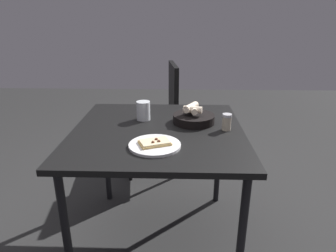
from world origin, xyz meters
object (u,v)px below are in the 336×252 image
Objects in this scene: dining_table at (158,140)px; bread_basket at (194,117)px; pizza_plate at (154,145)px; beer_glass at (143,112)px; pepper_shaker at (227,123)px; chair_near at (161,113)px.

dining_table is 3.97× the size of bread_basket.
pizza_plate is 0.40m from beer_glass.
beer_glass reaches higher than pizza_plate.
pepper_shaker is at bearing -32.85° from bread_basket.
bread_basket reaches higher than dining_table.
chair_near is at bearing 85.51° from beer_glass.
bread_basket is 0.30m from beer_glass.
pepper_shaker is 0.10× the size of chair_near.
dining_table is 3.81× the size of pizza_plate.
pepper_shaker is at bearing -65.92° from chair_near.
pizza_plate is at bearing -90.86° from dining_table.
beer_glass reaches higher than bread_basket.
pizza_plate is 1.04× the size of bread_basket.
beer_glass is at bearing 103.28° from pizza_plate.
pizza_plate is 1.18m from chair_near.
pepper_shaker is at bearing 31.28° from pizza_plate.
dining_table is at bearing -151.31° from bread_basket.
bread_basket is at bearing -8.69° from beer_glass.
beer_glass is 1.23× the size of pepper_shaker.
dining_table is 8.54× the size of beer_glass.
pizza_plate is 0.40m from bread_basket.
chair_near is (-0.24, 0.81, -0.24)m from bread_basket.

